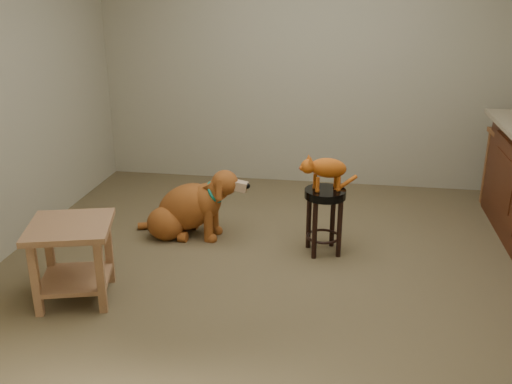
% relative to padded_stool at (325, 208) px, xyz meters
% --- Properties ---
extents(floor, '(4.50, 4.00, 0.01)m').
position_rel_padded_stool_xyz_m(floor, '(-0.19, -0.29, -0.37)').
color(floor, brown).
rests_on(floor, ground).
extents(room_shell, '(4.54, 4.04, 2.62)m').
position_rel_padded_stool_xyz_m(room_shell, '(-0.19, -0.29, 1.30)').
color(room_shell, '#9D977E').
rests_on(room_shell, ground).
extents(padded_stool, '(0.34, 0.34, 0.53)m').
position_rel_padded_stool_xyz_m(padded_stool, '(0.00, 0.00, 0.00)').
color(padded_stool, black).
rests_on(padded_stool, ground).
extents(wood_stool, '(0.43, 0.43, 0.75)m').
position_rel_padded_stool_xyz_m(wood_stool, '(1.66, 1.20, 0.02)').
color(wood_stool, brown).
rests_on(wood_stool, ground).
extents(side_table, '(0.65, 0.65, 0.55)m').
position_rel_padded_stool_xyz_m(side_table, '(-1.62, -0.98, -0.01)').
color(side_table, '#936644').
rests_on(side_table, ground).
extents(golden_retriever, '(1.01, 0.52, 0.64)m').
position_rel_padded_stool_xyz_m(golden_retriever, '(-1.14, 0.15, -0.13)').
color(golden_retriever, brown).
rests_on(golden_retriever, ground).
extents(tabby_kitten, '(0.45, 0.29, 0.31)m').
position_rel_padded_stool_xyz_m(tabby_kitten, '(-0.01, -0.00, 0.32)').
color(tabby_kitten, '#AA4B11').
rests_on(tabby_kitten, padded_stool).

